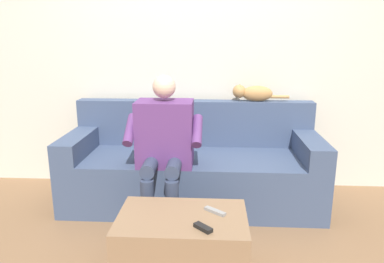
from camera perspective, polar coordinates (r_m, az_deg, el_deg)
ground_plane at (r=2.74m, az=-0.85°, el=-17.17°), size 8.00×8.00×0.00m
back_wall at (r=3.52m, az=0.54°, el=11.32°), size 4.40×0.06×2.49m
couch at (r=3.26m, az=0.08°, el=-5.92°), size 2.20×0.81×0.87m
coffee_table at (r=2.34m, az=-1.54°, el=-17.49°), size 0.78×0.51×0.40m
person_solo_seated at (r=2.83m, az=-4.39°, el=-1.35°), size 0.59×0.54×1.17m
cat_on_backrest at (r=3.39m, az=9.52°, el=6.01°), size 0.52×0.12×0.16m
remote_black at (r=2.10m, az=1.75°, el=-14.88°), size 0.11×0.11×0.02m
remote_gray at (r=2.28m, az=3.63°, el=-12.41°), size 0.14×0.12×0.02m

